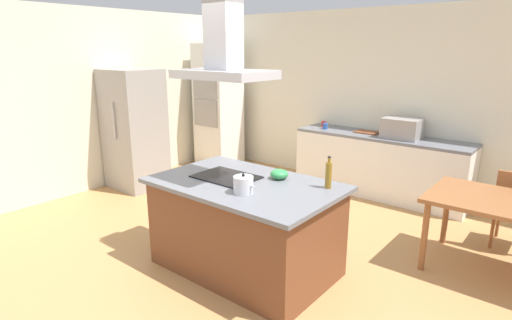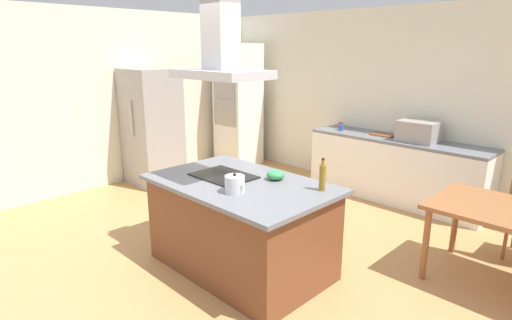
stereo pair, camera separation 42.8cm
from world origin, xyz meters
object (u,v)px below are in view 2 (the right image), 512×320
countertop_microwave (419,131)px  refrigerator (152,127)px  mixing_bowl (276,175)px  coffee_mug_blue (341,128)px  cooktop (224,176)px  wall_oven_stack (238,105)px  coffee_mug_red (340,126)px  range_hood (221,50)px  olive_oil_bottle (322,177)px  tea_kettle (235,184)px  cutting_board (383,135)px

countertop_microwave → refrigerator: refrigerator is taller
mixing_bowl → countertop_microwave: bearing=84.8°
countertop_microwave → coffee_mug_blue: (-1.17, -0.07, -0.09)m
cooktop → wall_oven_stack: 3.76m
cooktop → coffee_mug_red: bearing=101.6°
range_hood → coffee_mug_red: bearing=101.6°
olive_oil_bottle → range_hood: bearing=-159.6°
coffee_mug_blue → coffee_mug_red: bearing=127.1°
coffee_mug_blue → wall_oven_stack: 2.17m
wall_oven_stack → olive_oil_bottle: bearing=-32.6°
mixing_bowl → refrigerator: 3.22m
olive_oil_bottle → tea_kettle: bearing=-130.7°
countertop_microwave → range_hood: range_hood is taller
olive_oil_bottle → refrigerator: 3.71m
coffee_mug_blue → range_hood: range_hood is taller
tea_kettle → olive_oil_bottle: 0.77m
refrigerator → cutting_board: bearing=35.6°
olive_oil_bottle → countertop_microwave: (-0.26, 2.53, 0.01)m
cooktop → tea_kettle: (0.43, -0.24, 0.07)m
olive_oil_bottle → range_hood: range_hood is taller
mixing_bowl → range_hood: range_hood is taller
countertop_microwave → coffee_mug_red: bearing=177.3°
countertop_microwave → tea_kettle: bearing=-94.4°
mixing_bowl → cutting_board: 2.66m
tea_kettle → range_hood: bearing=151.0°
mixing_bowl → coffee_mug_red: (-1.04, 2.65, -0.00)m
olive_oil_bottle → refrigerator: refrigerator is taller
olive_oil_bottle → coffee_mug_blue: (-1.44, 2.46, -0.08)m
olive_oil_bottle → cutting_board: olive_oil_bottle is taller
mixing_bowl → coffee_mug_blue: bearing=110.4°
tea_kettle → range_hood: (-0.43, 0.24, 1.12)m
tea_kettle → olive_oil_bottle: olive_oil_bottle is taller
cooktop → refrigerator: bearing=162.3°
olive_oil_bottle → range_hood: 1.47m
mixing_bowl → coffee_mug_blue: 2.69m
coffee_mug_red → coffee_mug_blue: (0.10, -0.13, 0.00)m
countertop_microwave → range_hood: size_ratio=0.56×
coffee_mug_red → cutting_board: (0.74, -0.01, -0.04)m
refrigerator → range_hood: bearing=-17.7°
cutting_board → wall_oven_stack: size_ratio=0.15×
cutting_board → range_hood: range_hood is taller
cutting_board → countertop_microwave: bearing=-5.4°
olive_oil_bottle → refrigerator: size_ratio=0.16×
olive_oil_bottle → range_hood: size_ratio=0.33×
tea_kettle → refrigerator: refrigerator is taller
mixing_bowl → wall_oven_stack: (-3.09, 2.36, 0.15)m
tea_kettle → cutting_board: 3.18m
coffee_mug_red → olive_oil_bottle: bearing=-59.3°
coffee_mug_blue → range_hood: size_ratio=0.10×
refrigerator → range_hood: size_ratio=2.02×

